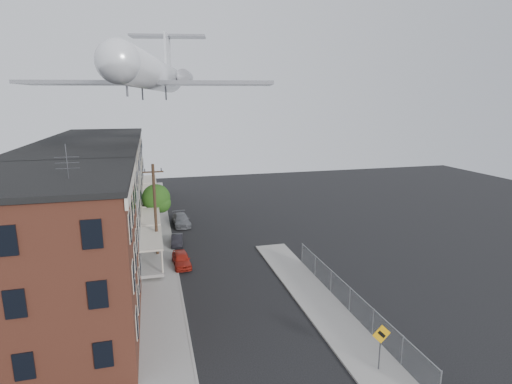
% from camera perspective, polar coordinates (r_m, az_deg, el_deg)
% --- Properties ---
extents(ground, '(120.00, 120.00, 0.00)m').
position_cam_1_polar(ground, '(23.42, 2.66, -24.84)').
color(ground, black).
rests_on(ground, ground).
extents(sidewalk_left, '(3.00, 62.00, 0.12)m').
position_cam_1_polar(sidewalk_left, '(44.03, -13.86, -6.52)').
color(sidewalk_left, gray).
rests_on(sidewalk_left, ground).
extents(sidewalk_right, '(3.00, 26.00, 0.12)m').
position_cam_1_polar(sidewalk_right, '(29.80, 9.57, -15.97)').
color(sidewalk_right, gray).
rests_on(sidewalk_right, ground).
extents(curb_left, '(0.15, 62.00, 0.14)m').
position_cam_1_polar(curb_left, '(44.06, -11.97, -6.39)').
color(curb_left, gray).
rests_on(curb_left, ground).
extents(curb_right, '(0.15, 26.00, 0.14)m').
position_cam_1_polar(curb_right, '(29.28, 6.87, -16.40)').
color(curb_right, gray).
rests_on(curb_right, ground).
extents(corner_building, '(10.31, 12.30, 12.15)m').
position_cam_1_polar(corner_building, '(27.04, -27.63, -8.49)').
color(corner_building, '#3C1A13').
rests_on(corner_building, ground).
extents(row_house_a, '(11.98, 7.00, 10.30)m').
position_cam_1_polar(row_house_a, '(35.93, -24.38, -3.20)').
color(row_house_a, '#5F5F5D').
rests_on(row_house_a, ground).
extents(row_house_b, '(11.98, 7.00, 10.30)m').
position_cam_1_polar(row_house_b, '(42.64, -22.91, -0.70)').
color(row_house_b, gray).
rests_on(row_house_b, ground).
extents(row_house_c, '(11.98, 7.00, 10.30)m').
position_cam_1_polar(row_house_c, '(49.44, -21.85, 1.12)').
color(row_house_c, '#5F5F5D').
rests_on(row_house_c, ground).
extents(row_house_d, '(11.98, 7.00, 10.30)m').
position_cam_1_polar(row_house_d, '(56.28, -21.04, 2.49)').
color(row_house_d, gray).
rests_on(row_house_d, ground).
extents(row_house_e, '(11.98, 7.00, 10.30)m').
position_cam_1_polar(row_house_e, '(63.16, -20.41, 3.57)').
color(row_house_e, '#5F5F5D').
rests_on(row_house_e, ground).
extents(chainlink_fence, '(0.06, 18.06, 1.90)m').
position_cam_1_polar(chainlink_fence, '(29.19, 13.25, -14.71)').
color(chainlink_fence, gray).
rests_on(chainlink_fence, ground).
extents(warning_sign, '(1.10, 0.11, 2.80)m').
position_cam_1_polar(warning_sign, '(23.63, 17.40, -19.54)').
color(warning_sign, '#515156').
rests_on(warning_sign, ground).
extents(utility_pole, '(1.80, 0.26, 9.00)m').
position_cam_1_polar(utility_pole, '(36.95, -14.18, -2.75)').
color(utility_pole, black).
rests_on(utility_pole, ground).
extents(street_tree, '(3.22, 3.20, 5.20)m').
position_cam_1_polar(street_tree, '(46.87, -13.91, -1.03)').
color(street_tree, black).
rests_on(street_tree, ground).
extents(car_near, '(1.67, 3.74, 1.25)m').
position_cam_1_polar(car_near, '(36.58, -10.61, -9.43)').
color(car_near, '#9F1F14').
rests_on(car_near, ground).
extents(car_mid, '(1.39, 3.31, 1.07)m').
position_cam_1_polar(car_mid, '(41.77, -11.20, -6.76)').
color(car_mid, black).
rests_on(car_mid, ground).
extents(car_far, '(2.15, 4.67, 1.32)m').
position_cam_1_polar(car_far, '(48.21, -10.64, -3.93)').
color(car_far, slate).
rests_on(car_far, ground).
extents(airplane, '(22.65, 25.88, 7.44)m').
position_cam_1_polar(airplane, '(40.51, -14.58, 16.08)').
color(airplane, silver).
rests_on(airplane, ground).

